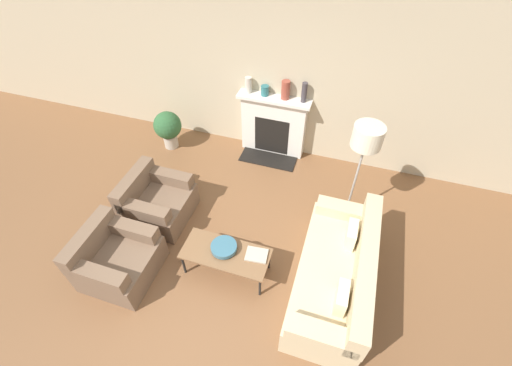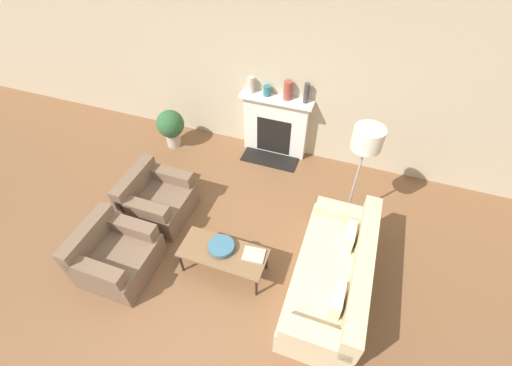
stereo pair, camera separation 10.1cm
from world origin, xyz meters
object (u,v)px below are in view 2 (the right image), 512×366
at_px(fireplace, 275,126).
at_px(potted_plant, 171,126).
at_px(armchair_far, 157,200).
at_px(coffee_table, 223,253).
at_px(floor_lamp, 366,145).
at_px(mantel_vase_left, 251,85).
at_px(mantel_vase_right, 306,93).
at_px(bowl, 221,246).
at_px(mantel_vase_center_right, 288,90).
at_px(mantel_vase_center_left, 267,91).
at_px(armchair_near, 115,256).
at_px(book, 254,255).
at_px(couch, 334,276).

xyz_separation_m(fireplace, potted_plant, (-1.82, -0.45, -0.11)).
bearing_deg(armchair_far, coffee_table, -113.56).
height_order(floor_lamp, potted_plant, floor_lamp).
relative_size(armchair_far, mantel_vase_left, 3.31).
distance_m(mantel_vase_left, mantel_vase_right, 0.92).
distance_m(bowl, mantel_vase_center_right, 2.68).
relative_size(armchair_far, floor_lamp, 0.54).
xyz_separation_m(coffee_table, mantel_vase_center_right, (0.06, 2.59, 0.89)).
xyz_separation_m(mantel_vase_center_left, mantel_vase_right, (0.64, 0.00, 0.08)).
xyz_separation_m(mantel_vase_center_right, potted_plant, (-1.99, -0.47, -0.84)).
bearing_deg(armchair_near, potted_plant, 13.35).
xyz_separation_m(fireplace, mantel_vase_right, (0.47, 0.01, 0.73)).
bearing_deg(book, mantel_vase_center_left, 98.91).
distance_m(couch, potted_plant, 3.84).
distance_m(fireplace, armchair_near, 3.26).
height_order(armchair_far, mantel_vase_right, mantel_vase_right).
relative_size(bowl, book, 1.14).
bearing_deg(bowl, couch, 5.69).
xyz_separation_m(armchair_far, potted_plant, (-0.61, 1.54, 0.15)).
bearing_deg(mantel_vase_right, mantel_vase_center_right, 180.00).
bearing_deg(bowl, armchair_far, 157.44).
bearing_deg(couch, potted_plant, -120.32).
distance_m(floor_lamp, potted_plant, 3.51).
distance_m(couch, mantel_vase_left, 3.23).
distance_m(mantel_vase_left, mantel_vase_center_right, 0.62).
bearing_deg(mantel_vase_right, armchair_far, -129.95).
bearing_deg(potted_plant, coffee_table, -47.62).
xyz_separation_m(armchair_near, book, (1.71, 0.53, 0.13)).
distance_m(bowl, mantel_vase_left, 2.72).
bearing_deg(coffee_table, book, 12.34).
xyz_separation_m(book, potted_plant, (-2.32, 2.04, 0.01)).
distance_m(couch, coffee_table, 1.39).
distance_m(floor_lamp, mantel_vase_center_left, 2.02).
bearing_deg(mantel_vase_center_left, fireplace, -5.00).
relative_size(couch, floor_lamp, 1.18).
bearing_deg(mantel_vase_center_left, mantel_vase_left, 180.00).
height_order(fireplace, potted_plant, fireplace).
bearing_deg(fireplace, potted_plant, -166.01).
height_order(couch, armchair_near, couch).
relative_size(armchair_far, bowl, 2.66).
relative_size(armchair_far, mantel_vase_center_left, 5.39).
bearing_deg(mantel_vase_center_left, mantel_vase_right, 0.00).
distance_m(armchair_near, mantel_vase_right, 3.61).
bearing_deg(floor_lamp, potted_plant, 168.39).
bearing_deg(fireplace, floor_lamp, -37.32).
bearing_deg(mantel_vase_center_left, coffee_table, -83.78).
height_order(armchair_near, floor_lamp, floor_lamp).
bearing_deg(potted_plant, mantel_vase_right, 11.54).
height_order(mantel_vase_center_left, mantel_vase_center_right, mantel_vase_center_right).
xyz_separation_m(armchair_near, mantel_vase_left, (0.76, 3.03, 0.96)).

